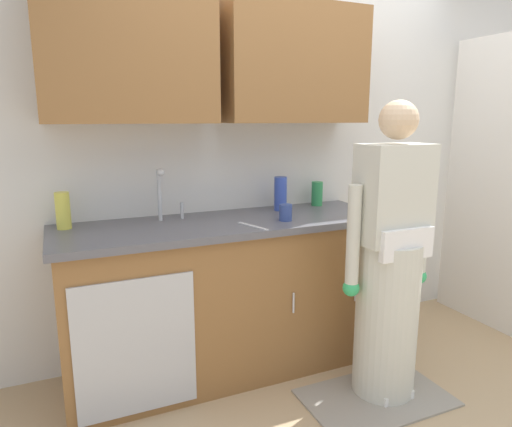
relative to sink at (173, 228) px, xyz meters
name	(u,v)px	position (x,y,z in m)	size (l,w,h in m)	color
ground_plane	(370,407)	(0.87, -0.71, -0.93)	(9.00, 9.00, 0.00)	tan
kitchen_wall_with_uppers	(269,126)	(0.73, 0.29, 0.55)	(4.80, 0.44, 2.70)	silver
closet_door_panel	(511,188)	(2.32, -0.31, 0.12)	(1.10, 0.04, 2.10)	silver
counter_cabinet	(227,299)	(0.32, -0.01, -0.48)	(1.90, 0.62, 0.90)	brown
countertop	(227,224)	(0.32, -0.01, -0.01)	(1.96, 0.66, 0.04)	#595960
sink	(173,228)	(0.00, 0.00, 0.00)	(0.50, 0.36, 0.35)	#B7BABF
person_at_sink	(389,276)	(1.03, -0.61, -0.23)	(0.55, 0.34, 1.62)	white
floor_mat	(376,398)	(0.95, -0.66, -0.92)	(0.80, 0.50, 0.01)	gray
bottle_dish_liquid	(280,194)	(0.74, 0.14, 0.12)	(0.08, 0.08, 0.22)	#334CB2
bottle_soap	(63,211)	(-0.56, 0.16, 0.11)	(0.08, 0.08, 0.20)	#D8D14C
bottle_water_tall	(317,194)	(1.05, 0.19, 0.10)	(0.08, 0.08, 0.16)	#2D8C4C
cup_by_sink	(286,213)	(0.63, -0.15, 0.06)	(0.08, 0.08, 0.10)	#33478C
knife_on_counter	(253,226)	(0.40, -0.21, 0.02)	(0.24, 0.02, 0.01)	silver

